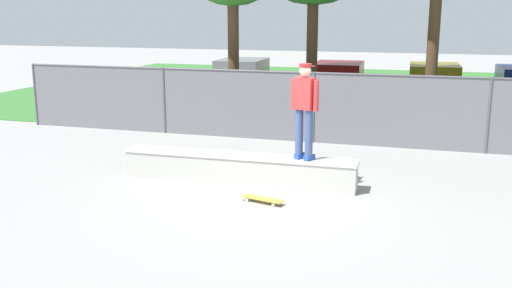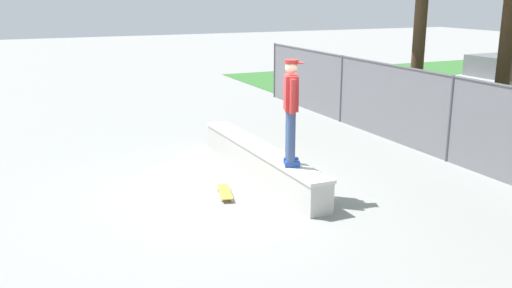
{
  "view_description": "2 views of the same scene",
  "coord_description": "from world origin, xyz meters",
  "px_view_note": "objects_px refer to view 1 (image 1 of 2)",
  "views": [
    {
      "loc": [
        2.82,
        -9.93,
        3.39
      ],
      "look_at": [
        -0.22,
        0.25,
        0.94
      ],
      "focal_mm": 40.57,
      "sensor_mm": 36.0,
      "label": 1
    },
    {
      "loc": [
        9.0,
        -3.7,
        3.5
      ],
      "look_at": [
        -0.17,
        0.38,
        0.82
      ],
      "focal_mm": 39.62,
      "sensor_mm": 36.0,
      "label": 2
    }
  ],
  "objects_px": {
    "skateboarder": "(305,107)",
    "car_red": "(338,86)",
    "concrete_ledge": "(238,168)",
    "skateboard": "(262,199)",
    "car_silver": "(243,81)",
    "car_yellow": "(433,88)"
  },
  "relations": [
    {
      "from": "skateboarder",
      "to": "car_red",
      "type": "xyz_separation_m",
      "value": [
        -0.8,
        9.57,
        -0.79
      ]
    },
    {
      "from": "concrete_ledge",
      "to": "car_silver",
      "type": "height_order",
      "value": "car_silver"
    },
    {
      "from": "concrete_ledge",
      "to": "car_red",
      "type": "relative_size",
      "value": 1.13
    },
    {
      "from": "concrete_ledge",
      "to": "car_yellow",
      "type": "relative_size",
      "value": 1.13
    },
    {
      "from": "skateboarder",
      "to": "car_red",
      "type": "distance_m",
      "value": 9.64
    },
    {
      "from": "car_silver",
      "to": "car_red",
      "type": "bearing_deg",
      "value": -6.16
    },
    {
      "from": "concrete_ledge",
      "to": "skateboard",
      "type": "height_order",
      "value": "concrete_ledge"
    },
    {
      "from": "car_red",
      "to": "concrete_ledge",
      "type": "bearing_deg",
      "value": -93.28
    },
    {
      "from": "skateboarder",
      "to": "skateboard",
      "type": "distance_m",
      "value": 1.94
    },
    {
      "from": "skateboard",
      "to": "car_red",
      "type": "height_order",
      "value": "car_red"
    },
    {
      "from": "skateboarder",
      "to": "car_red",
      "type": "bearing_deg",
      "value": 94.8
    },
    {
      "from": "car_silver",
      "to": "car_red",
      "type": "distance_m",
      "value": 3.66
    },
    {
      "from": "car_red",
      "to": "skateboard",
      "type": "bearing_deg",
      "value": -88.53
    },
    {
      "from": "concrete_ledge",
      "to": "skateboard",
      "type": "relative_size",
      "value": 5.82
    },
    {
      "from": "concrete_ledge",
      "to": "car_red",
      "type": "distance_m",
      "value": 9.57
    },
    {
      "from": "concrete_ledge",
      "to": "car_red",
      "type": "height_order",
      "value": "car_red"
    },
    {
      "from": "skateboarder",
      "to": "skateboard",
      "type": "xyz_separation_m",
      "value": [
        -0.53,
        -1.02,
        -1.56
      ]
    },
    {
      "from": "skateboard",
      "to": "car_yellow",
      "type": "distance_m",
      "value": 11.25
    },
    {
      "from": "skateboard",
      "to": "car_yellow",
      "type": "bearing_deg",
      "value": 74.96
    },
    {
      "from": "skateboarder",
      "to": "car_silver",
      "type": "bearing_deg",
      "value": 114.04
    },
    {
      "from": "concrete_ledge",
      "to": "car_yellow",
      "type": "xyz_separation_m",
      "value": [
        3.73,
        9.78,
        0.54
      ]
    },
    {
      "from": "skateboard",
      "to": "car_red",
      "type": "relative_size",
      "value": 0.19
    }
  ]
}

